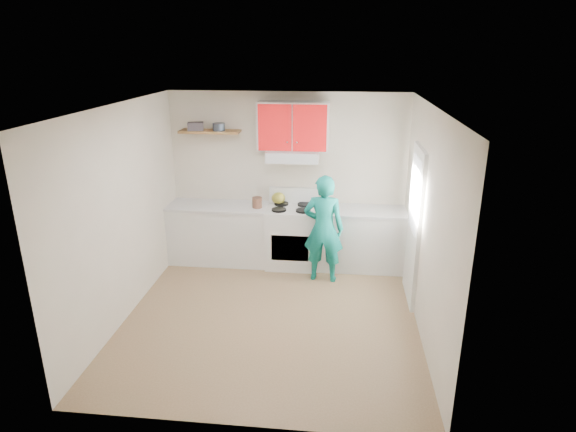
# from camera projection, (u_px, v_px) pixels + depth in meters

# --- Properties ---
(floor) EXTENTS (3.80, 3.80, 0.00)m
(floor) POSITION_uv_depth(u_px,v_px,m) (272.00, 316.00, 6.14)
(floor) COLOR brown
(floor) RESTS_ON ground
(ceiling) EXTENTS (3.60, 3.80, 0.04)m
(ceiling) POSITION_uv_depth(u_px,v_px,m) (269.00, 106.00, 5.29)
(ceiling) COLOR white
(ceiling) RESTS_ON floor
(back_wall) EXTENTS (3.60, 0.04, 2.60)m
(back_wall) POSITION_uv_depth(u_px,v_px,m) (288.00, 178.00, 7.50)
(back_wall) COLOR beige
(back_wall) RESTS_ON floor
(front_wall) EXTENTS (3.60, 0.04, 2.60)m
(front_wall) POSITION_uv_depth(u_px,v_px,m) (237.00, 297.00, 3.93)
(front_wall) COLOR beige
(front_wall) RESTS_ON floor
(left_wall) EXTENTS (0.04, 3.80, 2.60)m
(left_wall) POSITION_uv_depth(u_px,v_px,m) (123.00, 213.00, 5.90)
(left_wall) COLOR beige
(left_wall) RESTS_ON floor
(right_wall) EXTENTS (0.04, 3.80, 2.60)m
(right_wall) POSITION_uv_depth(u_px,v_px,m) (427.00, 225.00, 5.53)
(right_wall) COLOR beige
(right_wall) RESTS_ON floor
(door) EXTENTS (0.05, 0.85, 2.05)m
(door) POSITION_uv_depth(u_px,v_px,m) (414.00, 226.00, 6.28)
(door) COLOR white
(door) RESTS_ON floor
(door_glass) EXTENTS (0.01, 0.55, 0.95)m
(door_glass) POSITION_uv_depth(u_px,v_px,m) (415.00, 194.00, 6.14)
(door_glass) COLOR white
(door_glass) RESTS_ON door
(counter_left) EXTENTS (1.52, 0.60, 0.90)m
(counter_left) POSITION_uv_depth(u_px,v_px,m) (220.00, 234.00, 7.60)
(counter_left) COLOR silver
(counter_left) RESTS_ON floor
(counter_right) EXTENTS (1.32, 0.60, 0.90)m
(counter_right) POSITION_uv_depth(u_px,v_px,m) (360.00, 239.00, 7.38)
(counter_right) COLOR silver
(counter_right) RESTS_ON floor
(stove) EXTENTS (0.76, 0.65, 0.92)m
(stove) POSITION_uv_depth(u_px,v_px,m) (292.00, 236.00, 7.46)
(stove) COLOR white
(stove) RESTS_ON floor
(range_hood) EXTENTS (0.76, 0.44, 0.15)m
(range_hood) POSITION_uv_depth(u_px,v_px,m) (293.00, 156.00, 7.15)
(range_hood) COLOR silver
(range_hood) RESTS_ON back_wall
(upper_cabinets) EXTENTS (1.02, 0.33, 0.70)m
(upper_cabinets) POSITION_uv_depth(u_px,v_px,m) (293.00, 126.00, 7.06)
(upper_cabinets) COLOR red
(upper_cabinets) RESTS_ON back_wall
(shelf) EXTENTS (0.90, 0.30, 0.04)m
(shelf) POSITION_uv_depth(u_px,v_px,m) (210.00, 131.00, 7.24)
(shelf) COLOR brown
(shelf) RESTS_ON back_wall
(books) EXTENTS (0.26, 0.22, 0.12)m
(books) POSITION_uv_depth(u_px,v_px,m) (196.00, 126.00, 7.20)
(books) COLOR #3B343B
(books) RESTS_ON shelf
(tin) EXTENTS (0.23, 0.23, 0.11)m
(tin) POSITION_uv_depth(u_px,v_px,m) (219.00, 127.00, 7.17)
(tin) COLOR #333D4C
(tin) RESTS_ON shelf
(kettle) EXTENTS (0.24, 0.24, 0.18)m
(kettle) POSITION_uv_depth(u_px,v_px,m) (278.00, 198.00, 7.48)
(kettle) COLOR olive
(kettle) RESTS_ON stove
(crock) EXTENTS (0.19, 0.19, 0.18)m
(crock) POSITION_uv_depth(u_px,v_px,m) (257.00, 203.00, 7.30)
(crock) COLOR brown
(crock) RESTS_ON counter_left
(cutting_board) EXTENTS (0.29, 0.22, 0.02)m
(cutting_board) POSITION_uv_depth(u_px,v_px,m) (349.00, 210.00, 7.24)
(cutting_board) COLOR olive
(cutting_board) RESTS_ON counter_right
(silicone_mat) EXTENTS (0.37, 0.34, 0.01)m
(silicone_mat) POSITION_uv_depth(u_px,v_px,m) (382.00, 211.00, 7.21)
(silicone_mat) COLOR red
(silicone_mat) RESTS_ON counter_right
(person) EXTENTS (0.60, 0.43, 1.56)m
(person) POSITION_uv_depth(u_px,v_px,m) (324.00, 229.00, 6.86)
(person) COLOR #0D766C
(person) RESTS_ON floor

